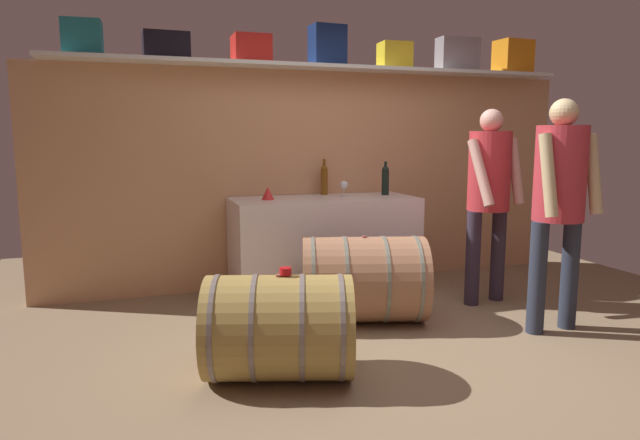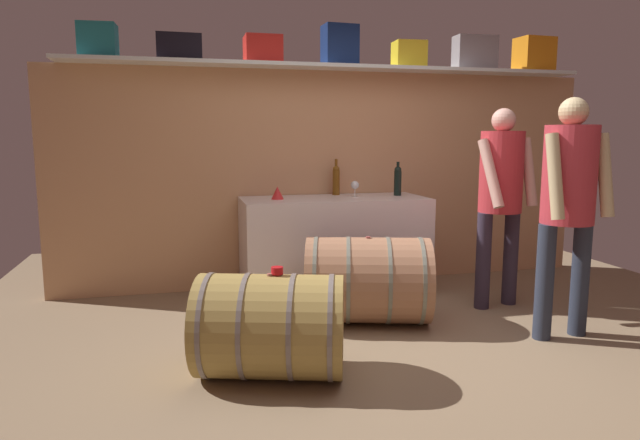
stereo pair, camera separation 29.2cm
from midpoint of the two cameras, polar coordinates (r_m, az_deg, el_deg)
ground_plane at (r=4.18m, az=8.90°, el=-11.46°), size 6.39×7.29×0.02m
back_wall_panel at (r=5.39m, az=2.78°, el=4.20°), size 5.19×0.10×2.01m
high_shelf_board at (r=5.27m, az=3.35°, el=15.24°), size 4.77×0.40×0.03m
toolcase_teal at (r=5.08m, az=-20.08°, el=16.77°), size 0.31×0.24×0.28m
toolcase_black at (r=5.05m, az=-12.52°, el=16.75°), size 0.38×0.29×0.21m
toolcase_red at (r=5.13m, az=-4.16°, el=16.90°), size 0.32×0.29×0.23m
toolcase_navy at (r=5.31m, az=3.68°, el=17.31°), size 0.32×0.23×0.36m
toolcase_yellow at (r=5.54m, az=10.61°, el=16.21°), size 0.30×0.25×0.24m
toolcase_grey at (r=5.85m, az=16.93°, el=15.95°), size 0.41×0.21×0.32m
toolcase_orange at (r=6.21m, az=22.27°, el=15.29°), size 0.36×0.27×0.33m
work_cabinet at (r=5.07m, az=3.10°, el=-2.63°), size 1.65×0.68×0.87m
wine_bottle_amber at (r=5.25m, az=3.26°, el=4.17°), size 0.07×0.07×0.34m
wine_bottle_dark at (r=5.26m, az=9.50°, el=4.03°), size 0.07×0.07×0.31m
wine_glass at (r=5.09m, az=5.23°, el=3.50°), size 0.07×0.07×0.14m
red_funnel at (r=4.88m, az=-2.65°, el=2.77°), size 0.11×0.11×0.11m
wine_barrel_near at (r=3.34m, az=-2.50°, el=-10.76°), size 0.99×0.83×0.63m
wine_barrel_far at (r=4.31m, az=6.82°, el=-6.10°), size 1.08×0.89×0.67m
tasting_cup at (r=3.25m, az=-1.81°, el=-5.19°), size 0.07×0.07×0.04m
winemaker_pouring at (r=4.26m, az=25.83°, el=2.48°), size 0.50×0.39×1.67m
visitor_tasting at (r=4.85m, az=19.62°, el=3.19°), size 0.52×0.46×1.64m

